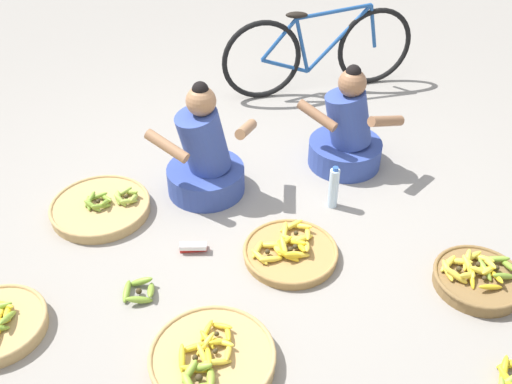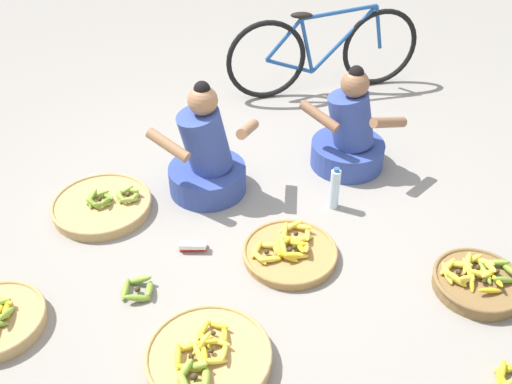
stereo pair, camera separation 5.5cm
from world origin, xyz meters
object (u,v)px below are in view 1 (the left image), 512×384
object	(u,v)px
banana_basket_front_left	(101,207)
packet_carton_stack	(193,247)
bicycle_leaning	(319,52)
banana_basket_mid_left	(212,359)
loose_bananas_back_left	(139,291)
vendor_woman_front	(205,158)
water_bottle	(334,188)
vendor_woman_behind	(347,135)
banana_basket_front_right	(290,251)
banana_basket_back_center	(478,278)

from	to	relation	value
banana_basket_front_left	packet_carton_stack	bearing A→B (deg)	-32.51
bicycle_leaning	banana_basket_mid_left	world-z (taller)	bicycle_leaning
bicycle_leaning	packet_carton_stack	world-z (taller)	bicycle_leaning
loose_bananas_back_left	vendor_woman_front	bearing A→B (deg)	70.08
banana_basket_mid_left	water_bottle	size ratio (longest dim) A/B	2.02
bicycle_leaning	packet_carton_stack	bearing A→B (deg)	-116.03
vendor_woman_front	bicycle_leaning	xyz separation A→B (m)	(0.93, 1.44, 0.10)
banana_basket_mid_left	water_bottle	distance (m)	1.44
vendor_woman_behind	banana_basket_front_right	size ratio (longest dim) A/B	1.36
packet_carton_stack	bicycle_leaning	bearing A→B (deg)	63.97
banana_basket_front_right	banana_basket_mid_left	distance (m)	0.87
banana_basket_back_center	banana_basket_mid_left	bearing A→B (deg)	-161.99
vendor_woman_behind	loose_bananas_back_left	distance (m)	1.82
banana_basket_front_left	banana_basket_back_center	bearing A→B (deg)	-18.41
banana_basket_mid_left	water_bottle	world-z (taller)	water_bottle
loose_bananas_back_left	water_bottle	distance (m)	1.39
bicycle_leaning	loose_bananas_back_left	world-z (taller)	bicycle_leaning
banana_basket_front_left	banana_basket_mid_left	size ratio (longest dim) A/B	1.04
vendor_woman_front	loose_bananas_back_left	distance (m)	1.03
water_bottle	vendor_woman_behind	bearing A→B (deg)	72.13
loose_bananas_back_left	water_bottle	size ratio (longest dim) A/B	0.61
banana_basket_front_right	banana_basket_front_left	bearing A→B (deg)	158.67
banana_basket_back_center	packet_carton_stack	bearing A→B (deg)	167.79
loose_bananas_back_left	water_bottle	bearing A→B (deg)	32.26
banana_basket_front_right	vendor_woman_front	bearing A→B (deg)	127.04
water_bottle	banana_basket_mid_left	bearing A→B (deg)	-122.03
banana_basket_front_left	banana_basket_back_center	xyz separation A→B (m)	(2.21, -0.74, 0.01)
vendor_woman_behind	banana_basket_mid_left	distance (m)	1.95
vendor_woman_behind	water_bottle	bearing A→B (deg)	-107.87
banana_basket_front_right	loose_bananas_back_left	world-z (taller)	banana_basket_front_right
vendor_woman_front	banana_basket_front_left	distance (m)	0.74
banana_basket_front_left	water_bottle	xyz separation A→B (m)	(1.50, 0.01, 0.10)
banana_basket_front_right	banana_basket_back_center	distance (m)	1.06
water_bottle	bicycle_leaning	bearing A→B (deg)	86.39
vendor_woman_front	vendor_woman_behind	bearing A→B (deg)	15.93
banana_basket_front_right	banana_basket_mid_left	xyz separation A→B (m)	(-0.45, -0.75, 0.01)
vendor_woman_front	loose_bananas_back_left	xyz separation A→B (m)	(-0.34, -0.95, -0.23)
bicycle_leaning	water_bottle	bearing A→B (deg)	-93.61
banana_basket_front_left	bicycle_leaning	bearing A→B (deg)	45.76
packet_carton_stack	banana_basket_front_left	bearing A→B (deg)	147.49
banana_basket_front_right	bicycle_leaning	bearing A→B (deg)	78.70
vendor_woman_front	vendor_woman_behind	distance (m)	1.03
vendor_woman_front	banana_basket_back_center	world-z (taller)	vendor_woman_front
banana_basket_mid_left	loose_bananas_back_left	size ratio (longest dim) A/B	3.33
bicycle_leaning	vendor_woman_behind	bearing A→B (deg)	-87.35
loose_bananas_back_left	water_bottle	xyz separation A→B (m)	(1.17, 0.74, 0.11)
banana_basket_mid_left	loose_bananas_back_left	world-z (taller)	banana_basket_mid_left
banana_basket_back_center	water_bottle	xyz separation A→B (m)	(-0.71, 0.74, 0.09)
vendor_woman_behind	water_bottle	world-z (taller)	vendor_woman_behind
water_bottle	packet_carton_stack	distance (m)	0.98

